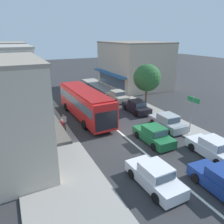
# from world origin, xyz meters

# --- Properties ---
(ground_plane) EXTENTS (140.00, 140.00, 0.00)m
(ground_plane) POSITION_xyz_m (0.00, 0.00, 0.00)
(ground_plane) COLOR #2D2D30
(lane_centre_line) EXTENTS (0.20, 28.00, 0.01)m
(lane_centre_line) POSITION_xyz_m (0.00, 4.00, 0.00)
(lane_centre_line) COLOR silver
(lane_centre_line) RESTS_ON ground
(sidewalk_left) EXTENTS (5.20, 44.00, 0.14)m
(sidewalk_left) POSITION_xyz_m (-6.80, 6.00, 0.07)
(sidewalk_left) COLOR gray
(sidewalk_left) RESTS_ON ground
(kerb_right) EXTENTS (2.80, 44.00, 0.12)m
(kerb_right) POSITION_xyz_m (6.20, 6.00, 0.06)
(kerb_right) COLOR gray
(kerb_right) RESTS_ON ground
(building_right_far) EXTENTS (9.98, 12.05, 7.75)m
(building_right_far) POSITION_xyz_m (11.48, 18.38, 3.87)
(building_right_far) COLOR #B2A38E
(building_right_far) RESTS_ON ground
(city_bus) EXTENTS (3.02, 10.94, 3.23)m
(city_bus) POSITION_xyz_m (-1.70, 6.76, 1.88)
(city_bus) COLOR red
(city_bus) RESTS_ON ground
(sedan_adjacent_lane_trail) EXTENTS (1.92, 4.21, 1.47)m
(sedan_adjacent_lane_trail) POSITION_xyz_m (1.71, -1.39, 0.66)
(sedan_adjacent_lane_trail) COLOR #1E6638
(sedan_adjacent_lane_trail) RESTS_ON ground
(sedan_behind_bus_mid) EXTENTS (2.00, 4.25, 1.47)m
(sedan_behind_bus_mid) POSITION_xyz_m (-1.72, -6.25, 0.66)
(sedan_behind_bus_mid) COLOR silver
(sedan_behind_bus_mid) RESTS_ON ground
(sedan_adjacent_lane_lead) EXTENTS (2.00, 4.25, 1.47)m
(sedan_adjacent_lane_lead) POSITION_xyz_m (1.64, -8.45, 0.66)
(sedan_adjacent_lane_lead) COLOR navy
(sedan_adjacent_lane_lead) RESTS_ON ground
(parked_sedan_kerb_front) EXTENTS (2.02, 4.26, 1.47)m
(parked_sedan_kerb_front) POSITION_xyz_m (4.42, -5.30, 0.66)
(parked_sedan_kerb_front) COLOR silver
(parked_sedan_kerb_front) RESTS_ON ground
(parked_sedan_kerb_second) EXTENTS (1.98, 4.24, 1.47)m
(parked_sedan_kerb_second) POSITION_xyz_m (4.73, 0.47, 0.66)
(parked_sedan_kerb_second) COLOR #9EA3A8
(parked_sedan_kerb_second) RESTS_ON ground
(parked_sedan_kerb_third) EXTENTS (1.91, 4.21, 1.47)m
(parked_sedan_kerb_third) POSITION_xyz_m (4.50, 5.94, 0.66)
(parked_sedan_kerb_third) COLOR black
(parked_sedan_kerb_third) RESTS_ON ground
(parked_sedan_kerb_rear) EXTENTS (2.02, 4.26, 1.47)m
(parked_sedan_kerb_rear) POSITION_xyz_m (4.65, 11.34, 0.66)
(parked_sedan_kerb_rear) COLOR #B7B29E
(parked_sedan_kerb_rear) RESTS_ON ground
(traffic_light_downstreet) EXTENTS (0.33, 0.24, 4.20)m
(traffic_light_downstreet) POSITION_xyz_m (-4.23, 20.12, 2.85)
(traffic_light_downstreet) COLOR gray
(traffic_light_downstreet) RESTS_ON ground
(directional_road_sign) EXTENTS (0.10, 1.40, 3.60)m
(directional_road_sign) POSITION_xyz_m (5.97, -1.33, 2.68)
(directional_road_sign) COLOR gray
(directional_road_sign) RESTS_ON ground
(street_tree_right) EXTENTS (3.31, 3.31, 5.64)m
(street_tree_right) POSITION_xyz_m (6.16, 6.43, 3.97)
(street_tree_right) COLOR brown
(street_tree_right) RESTS_ON ground
(pedestrian_with_handbag_near) EXTENTS (0.49, 0.61, 1.63)m
(pedestrian_with_handbag_near) POSITION_xyz_m (-5.19, 2.97, 1.07)
(pedestrian_with_handbag_near) COLOR #333338
(pedestrian_with_handbag_near) RESTS_ON sidewalk_left
(pedestrian_browsing_midblock) EXTENTS (0.56, 0.29, 1.63)m
(pedestrian_browsing_midblock) POSITION_xyz_m (-4.77, 4.09, 1.07)
(pedestrian_browsing_midblock) COLOR #333338
(pedestrian_browsing_midblock) RESTS_ON sidewalk_left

